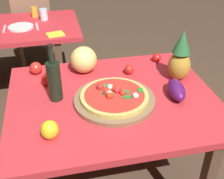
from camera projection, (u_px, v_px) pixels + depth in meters
display_table at (113, 109)px, 1.69m from camera, size 1.17×0.95×0.74m
background_table at (19, 37)px, 2.65m from camera, size 1.09×0.76×0.74m
dining_chair at (32, 29)px, 3.25m from camera, size 0.47×0.47×0.85m
pizza_board at (114, 100)px, 1.60m from camera, size 0.45×0.45×0.02m
pizza at (114, 96)px, 1.59m from camera, size 0.38×0.38×0.06m
wine_bottle at (54, 80)px, 1.57m from camera, size 0.08×0.08×0.33m
pineapple_left at (180, 58)px, 1.74m from camera, size 0.14×0.14×0.32m
melon at (84, 60)px, 1.85m from camera, size 0.17×0.17×0.17m
bell_pepper at (50, 130)px, 1.34m from camera, size 0.09×0.09×0.09m
eggplant at (176, 90)px, 1.63m from camera, size 0.12×0.21×0.09m
tomato_near_board at (48, 79)px, 1.74m from camera, size 0.08×0.08×0.08m
tomato_at_corner at (129, 69)px, 1.86m from camera, size 0.06×0.06×0.06m
tomato_beside_pepper at (157, 57)px, 2.00m from camera, size 0.06×0.06×0.06m
tomato_by_bottle at (36, 68)px, 1.85m from camera, size 0.08×0.08×0.08m
drinking_glass_juice at (34, 12)px, 2.78m from camera, size 0.06×0.06×0.10m
drinking_glass_water at (44, 14)px, 2.71m from camera, size 0.07×0.07×0.11m
dinner_plate at (21, 27)px, 2.55m from camera, size 0.22×0.22×0.02m
fork_utensil at (4, 29)px, 2.53m from camera, size 0.02×0.18×0.01m
knife_utensil at (37, 26)px, 2.58m from camera, size 0.03×0.18×0.01m
napkin_folded at (55, 34)px, 2.43m from camera, size 0.16×0.15×0.01m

